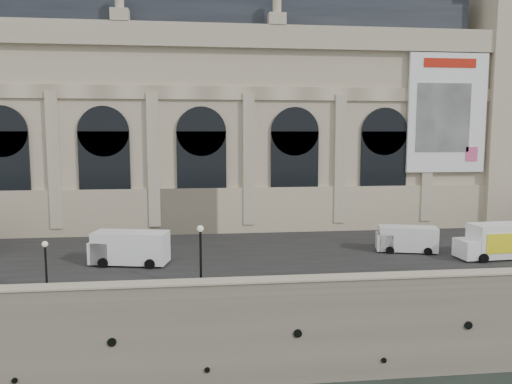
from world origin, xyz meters
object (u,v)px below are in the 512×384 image
van_b (126,248)px  box_truck (502,241)px  lamp_left (46,270)px  van_c (404,239)px  lamp_right (201,258)px

van_b → box_truck: 31.97m
van_b → lamp_left: (-4.02, -7.95, 0.48)m
van_c → lamp_left: (-28.50, -9.55, 0.69)m
van_c → lamp_left: bearing=-161.5°
van_c → box_truck: box_truck is taller
lamp_right → van_c: bearing=25.8°
box_truck → lamp_left: (-35.94, -6.30, 0.37)m
van_c → lamp_right: 20.50m
box_truck → lamp_right: bearing=-167.7°
lamp_left → lamp_right: (10.06, 0.65, 0.35)m
van_b → box_truck: size_ratio=0.86×
van_c → lamp_right: lamp_right is taller
van_c → lamp_right: (-18.44, -8.90, 1.04)m
box_truck → lamp_right: size_ratio=1.70×
van_c → van_b: bearing=-176.3°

